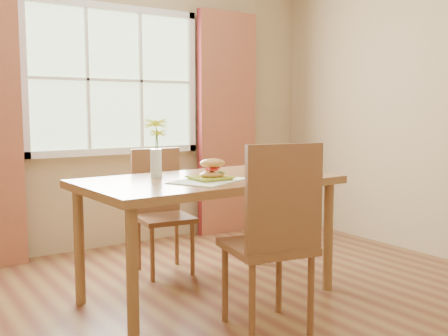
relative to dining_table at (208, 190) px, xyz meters
The scene contains 11 objects.
room 0.70m from the dining_table, 88.02° to the right, with size 4.24×3.84×2.74m.
window 1.76m from the dining_table, 89.63° to the left, with size 1.62×0.06×1.32m.
curtain_right 1.92m from the dining_table, 52.00° to the left, with size 0.65×0.08×2.20m, color maroon.
dining_table is the anchor object (origin of this frame).
chair_near 0.72m from the dining_table, 91.40° to the right, with size 0.52×0.52×1.07m.
chair_far 0.73m from the dining_table, 89.21° to the left, with size 0.43×0.43×0.94m.
placemat 0.19m from the dining_table, 122.13° to the right, with size 0.45×0.33×0.01m, color beige.
plate 0.16m from the dining_table, 116.61° to the right, with size 0.23×0.23×0.01m, color #9FB62D.
croissant_sandwich 0.22m from the dining_table, 111.59° to the right, with size 0.19×0.15×0.12m.
water_glass 0.32m from the dining_table, 23.29° to the right, with size 0.08×0.08×0.11m.
flower_vase 0.46m from the dining_table, 144.81° to the left, with size 0.16×0.16×0.39m.
Camera 1 is at (-1.81, -2.58, 1.24)m, focal length 42.00 mm.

